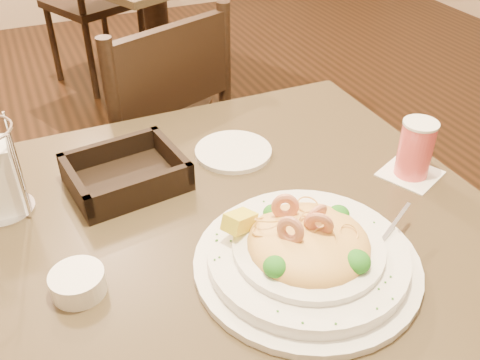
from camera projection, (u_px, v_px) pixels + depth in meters
name	position (u px, v px, depth m)	size (l,w,h in m)	color
main_table	(244.00, 312.00, 1.08)	(0.90, 0.90, 0.74)	black
background_table	(156.00, 11.00, 2.63)	(1.18, 1.18, 0.74)	black
dining_chair_near	(152.00, 152.00, 1.59)	(0.54, 0.54, 0.93)	black
pasta_bowl	(307.00, 251.00, 0.84)	(0.39, 0.36, 0.12)	white
drink_glass	(415.00, 149.00, 1.03)	(0.14, 0.14, 0.12)	white
bread_basket	(126.00, 176.00, 1.03)	(0.23, 0.20, 0.06)	black
side_plate	(233.00, 151.00, 1.13)	(0.16, 0.16, 0.01)	white
butter_ramekin	(78.00, 283.00, 0.80)	(0.08, 0.08, 0.04)	white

